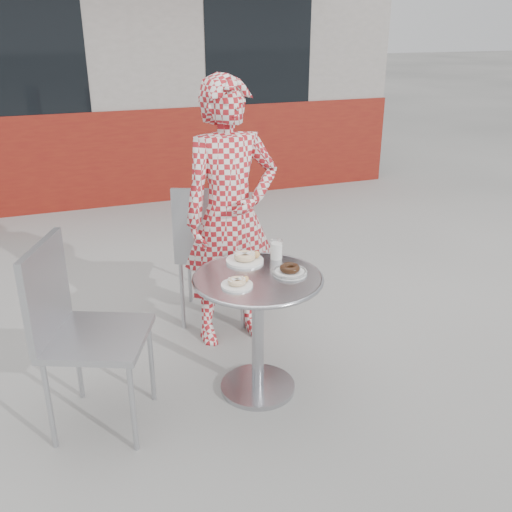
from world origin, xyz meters
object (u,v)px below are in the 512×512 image
object	(u,v)px
plate_near	(237,283)
bistro_table	(258,306)
plate_far	(245,258)
plate_checker	(290,271)
milk_cup	(276,250)
seated_person	(231,216)
chair_far	(214,276)
chair_left	(99,372)

from	to	relation	value
plate_near	bistro_table	bearing A→B (deg)	26.81
plate_far	plate_checker	distance (m)	0.27
plate_far	milk_cup	world-z (taller)	milk_cup
plate_checker	milk_cup	world-z (taller)	milk_cup
seated_person	plate_checker	xyz separation A→B (m)	(0.11, -0.62, -0.11)
bistro_table	chair_far	world-z (taller)	chair_far
bistro_table	seated_person	xyz separation A→B (m)	(0.05, 0.60, 0.29)
plate_far	plate_near	bearing A→B (deg)	-116.79
chair_far	plate_near	distance (m)	1.04
bistro_table	plate_far	xyz separation A→B (m)	(0.01, 0.20, 0.18)
plate_near	milk_cup	distance (m)	0.39
seated_person	bistro_table	bearing A→B (deg)	-97.75
chair_left	chair_far	bearing A→B (deg)	-20.64
bistro_table	plate_far	world-z (taller)	plate_far
seated_person	chair_left	bearing A→B (deg)	-148.34
chair_far	milk_cup	size ratio (longest dim) A/B	8.86
plate_near	chair_left	bearing A→B (deg)	173.58
chair_left	plate_checker	xyz separation A→B (m)	(0.97, -0.03, 0.39)
chair_left	plate_checker	size ratio (longest dim) A/B	5.24
plate_far	milk_cup	bearing A→B (deg)	-6.17
bistro_table	chair_far	xyz separation A→B (m)	(0.03, 0.88, -0.22)
bistro_table	plate_checker	xyz separation A→B (m)	(0.16, -0.02, 0.18)
bistro_table	plate_near	world-z (taller)	plate_near
seated_person	plate_near	bearing A→B (deg)	-108.06
chair_far	milk_cup	world-z (taller)	chair_far
plate_near	milk_cup	xyz separation A→B (m)	(0.30, 0.25, 0.03)
chair_far	plate_checker	distance (m)	0.99
plate_far	plate_checker	bearing A→B (deg)	-54.16
bistro_table	plate_near	bearing A→B (deg)	-153.19
chair_far	chair_left	xyz separation A→B (m)	(-0.83, -0.87, 0.00)
plate_far	plate_near	size ratio (longest dim) A/B	1.29
chair_far	plate_near	size ratio (longest dim) A/B	6.11
milk_cup	plate_checker	bearing A→B (deg)	-92.60
bistro_table	chair_left	xyz separation A→B (m)	(-0.81, 0.01, -0.21)
plate_near	plate_checker	xyz separation A→B (m)	(0.29, 0.05, -0.00)
bistro_table	milk_cup	size ratio (longest dim) A/B	6.31
bistro_table	seated_person	distance (m)	0.67
plate_near	plate_checker	distance (m)	0.30
chair_far	plate_far	distance (m)	0.79
plate_checker	milk_cup	bearing A→B (deg)	87.40
seated_person	plate_far	world-z (taller)	seated_person
bistro_table	plate_checker	size ratio (longest dim) A/B	3.72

